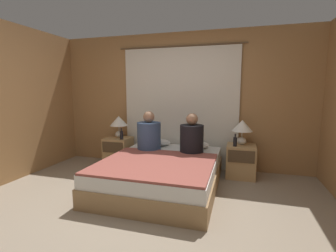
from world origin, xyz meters
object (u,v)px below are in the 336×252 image
object	(u,v)px
bed	(162,173)
pillow_left	(157,142)
nightstand_left	(118,152)
beer_bottle_on_left_stand	(122,135)
lamp_right	(242,127)
person_right_in_bed	(192,137)
lamp_left	(119,122)
person_left_in_bed	(149,135)
nightstand_right	(241,161)
pillow_right	(195,144)
beer_bottle_on_right_stand	(235,142)

from	to	relation	value
bed	pillow_left	xyz separation A→B (m)	(-0.36, 0.82, 0.28)
nightstand_left	beer_bottle_on_left_stand	world-z (taller)	beer_bottle_on_left_stand
lamp_right	person_right_in_bed	xyz separation A→B (m)	(-0.78, -0.39, -0.14)
lamp_left	person_right_in_bed	world-z (taller)	person_right_in_bed
nightstand_left	lamp_right	xyz separation A→B (m)	(2.27, 0.05, 0.56)
pillow_left	person_left_in_bed	size ratio (longest dim) A/B	0.73
nightstand_right	person_right_in_bed	bearing A→B (deg)	-156.66
bed	nightstand_right	world-z (taller)	nightstand_right
lamp_right	beer_bottle_on_left_stand	xyz separation A→B (m)	(-2.14, -0.17, -0.21)
person_right_in_bed	beer_bottle_on_left_stand	bearing A→B (deg)	170.98
nightstand_left	person_right_in_bed	xyz separation A→B (m)	(1.50, -0.33, 0.42)
nightstand_right	pillow_left	distance (m)	1.51
nightstand_left	person_left_in_bed	world-z (taller)	person_left_in_bed
bed	beer_bottle_on_left_stand	world-z (taller)	beer_bottle_on_left_stand
lamp_right	pillow_left	size ratio (longest dim) A/B	0.85
nightstand_left	pillow_right	world-z (taller)	pillow_right
bed	pillow_left	bearing A→B (deg)	113.33
pillow_left	person_right_in_bed	distance (m)	0.84
nightstand_right	person_left_in_bed	distance (m)	1.60
nightstand_right	beer_bottle_on_left_stand	size ratio (longest dim) A/B	2.54
pillow_right	bed	bearing A→B (deg)	-113.33
beer_bottle_on_left_stand	beer_bottle_on_right_stand	world-z (taller)	beer_bottle_on_left_stand
beer_bottle_on_left_stand	pillow_right	bearing A→B (deg)	7.31
lamp_left	lamp_right	xyz separation A→B (m)	(2.27, 0.00, 0.00)
bed	pillow_left	size ratio (longest dim) A/B	4.19
pillow_right	person_right_in_bed	xyz separation A→B (m)	(0.01, -0.39, 0.20)
lamp_right	nightstand_right	bearing A→B (deg)	-90.00
pillow_left	pillow_right	world-z (taller)	same
nightstand_right	lamp_right	xyz separation A→B (m)	(0.00, 0.05, 0.56)
person_left_in_bed	pillow_right	bearing A→B (deg)	28.14
bed	person_left_in_bed	xyz separation A→B (m)	(-0.37, 0.44, 0.49)
person_left_in_bed	beer_bottle_on_left_stand	xyz separation A→B (m)	(-0.63, 0.22, -0.07)
bed	person_right_in_bed	xyz separation A→B (m)	(0.36, 0.44, 0.48)
lamp_right	person_right_in_bed	world-z (taller)	person_right_in_bed
lamp_right	beer_bottle_on_right_stand	size ratio (longest dim) A/B	2.01
pillow_left	pillow_right	distance (m)	0.71
bed	pillow_right	size ratio (longest dim) A/B	4.19
pillow_left	lamp_left	bearing A→B (deg)	-179.72
bed	person_left_in_bed	world-z (taller)	person_left_in_bed
nightstand_right	beer_bottle_on_right_stand	size ratio (longest dim) A/B	2.63
nightstand_left	nightstand_right	world-z (taller)	same
person_left_in_bed	beer_bottle_on_right_stand	xyz separation A→B (m)	(1.41, 0.22, -0.08)
lamp_right	person_left_in_bed	world-z (taller)	person_left_in_bed
lamp_right	pillow_right	world-z (taller)	lamp_right
bed	nightstand_left	distance (m)	1.37
nightstand_left	person_right_in_bed	distance (m)	1.59
person_left_in_bed	pillow_left	bearing A→B (deg)	87.51
person_left_in_bed	person_right_in_bed	size ratio (longest dim) A/B	1.02
person_left_in_bed	beer_bottle_on_left_stand	world-z (taller)	person_left_in_bed
person_left_in_bed	person_right_in_bed	bearing A→B (deg)	0.00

